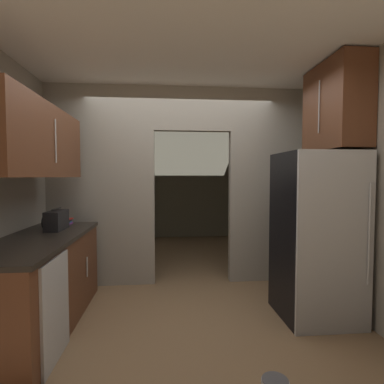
{
  "coord_description": "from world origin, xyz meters",
  "views": [
    {
      "loc": [
        -0.21,
        -2.88,
        1.46
      ],
      "look_at": [
        0.09,
        0.5,
        1.29
      ],
      "focal_mm": 28.11,
      "sensor_mm": 36.0,
      "label": 1
    }
  ],
  "objects_px": {
    "refrigerator": "(316,236)",
    "boombox": "(56,220)",
    "dishwasher": "(56,310)",
    "book_stack": "(66,221)"
  },
  "relations": [
    {
      "from": "dishwasher",
      "to": "book_stack",
      "type": "distance_m",
      "value": 1.46
    },
    {
      "from": "dishwasher",
      "to": "boombox",
      "type": "height_order",
      "value": "boombox"
    },
    {
      "from": "refrigerator",
      "to": "book_stack",
      "type": "bearing_deg",
      "value": 164.06
    },
    {
      "from": "dishwasher",
      "to": "book_stack",
      "type": "bearing_deg",
      "value": 104.23
    },
    {
      "from": "dishwasher",
      "to": "book_stack",
      "type": "xyz_separation_m",
      "value": [
        -0.34,
        1.33,
        0.51
      ]
    },
    {
      "from": "boombox",
      "to": "book_stack",
      "type": "bearing_deg",
      "value": 93.86
    },
    {
      "from": "refrigerator",
      "to": "boombox",
      "type": "relative_size",
      "value": 4.68
    },
    {
      "from": "refrigerator",
      "to": "dishwasher",
      "type": "xyz_separation_m",
      "value": [
        -2.42,
        -0.54,
        -0.44
      ]
    },
    {
      "from": "refrigerator",
      "to": "boombox",
      "type": "height_order",
      "value": "refrigerator"
    },
    {
      "from": "boombox",
      "to": "book_stack",
      "type": "distance_m",
      "value": 0.39
    }
  ]
}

